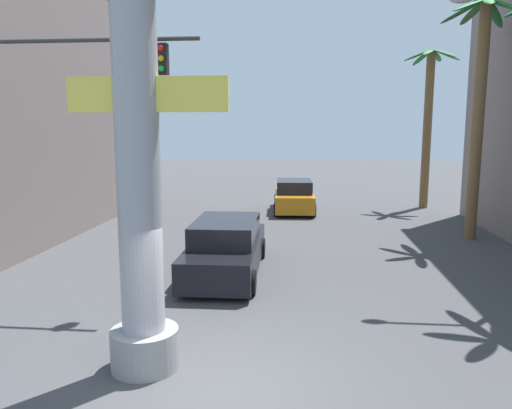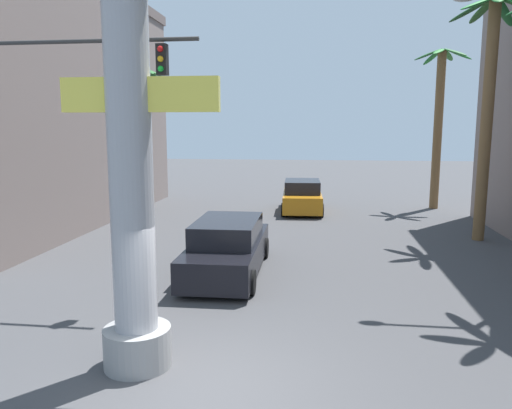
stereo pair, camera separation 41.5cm
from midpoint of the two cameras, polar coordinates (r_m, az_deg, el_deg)
The scene contains 9 objects.
ground_plane at distance 17.80m, azimuth 0.82°, elevation -4.69°, with size 95.27×95.27×0.00m, color #424244.
building_left at distance 24.54m, azimuth -27.59°, elevation 10.34°, with size 8.76×17.05×10.44m.
neon_sign_pole at distance 8.45m, azimuth -14.82°, elevation 9.01°, with size 2.96×1.17×9.28m.
traffic_light_mast at distance 13.31m, azimuth -24.78°, elevation 9.25°, with size 5.90×0.32×6.25m.
car_lead at distance 14.35m, azimuth -4.28°, elevation -4.98°, with size 2.06×5.22×1.56m.
car_far at distance 24.97m, azimuth 3.89°, elevation 0.91°, with size 2.16×4.55×1.56m.
palm_tree_mid_right at distance 20.15m, azimuth 23.66°, elevation 11.29°, with size 3.08×3.23×8.73m.
palm_tree_far_right at distance 27.19m, azimuth 18.66°, elevation 9.49°, with size 2.77×2.59×8.08m.
palm_tree_far_left at distance 26.42m, azimuth -14.02°, elevation 8.81°, with size 2.37×2.27×7.14m.
Camera 1 is at (1.20, -7.28, 4.15)m, focal length 35.00 mm.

